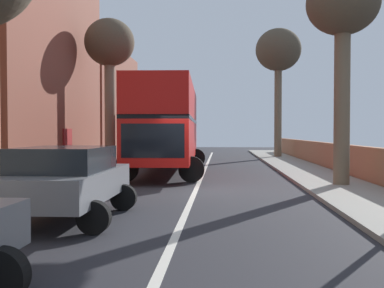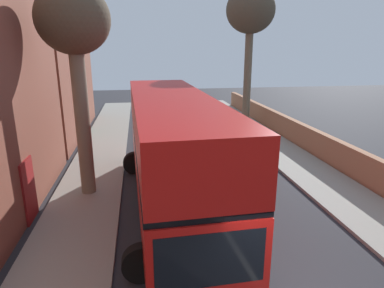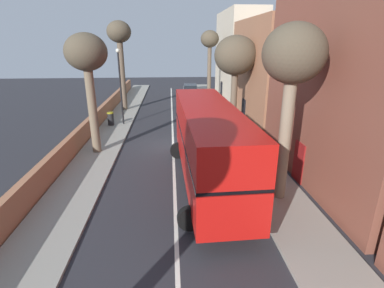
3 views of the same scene
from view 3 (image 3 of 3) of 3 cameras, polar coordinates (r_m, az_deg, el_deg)
ground_plane at (r=20.75m, az=-3.71°, el=-0.27°), size 84.00×84.00×0.00m
road_centre_line at (r=20.75m, az=-3.71°, el=-0.26°), size 0.16×54.00×0.01m
sidewalk_left at (r=21.32m, az=9.57°, el=0.21°), size 2.60×60.00×0.12m
sidewalk_right at (r=21.29m, az=-17.02°, el=-0.43°), size 2.60×60.00×0.12m
terraced_houses_left at (r=22.34m, az=18.91°, el=12.67°), size 4.07×47.52×10.50m
boundary_wall_right at (r=21.50m, az=-21.21°, el=1.06°), size 0.36×54.00×1.38m
double_decker_bus at (r=14.35m, az=3.17°, el=0.60°), size 3.82×11.10×4.06m
parked_car_grey_left_0 at (r=25.49m, az=1.76°, el=5.67°), size 2.53×4.11×1.61m
parked_car_grey_left_1 at (r=31.38m, az=0.63°, el=8.25°), size 2.41×4.52×1.57m
parked_car_grey_left_2 at (r=39.10m, az=-0.34°, el=10.51°), size 2.62×4.40×1.61m
street_tree_left_0 at (r=12.81m, az=19.16°, el=14.84°), size 2.54×2.54×7.61m
street_tree_right_1 at (r=19.11m, az=-19.89°, el=15.43°), size 2.49×2.49×7.37m
street_tree_left_2 at (r=24.60m, az=8.52°, el=16.47°), size 3.42×3.42×7.36m
street_tree_left_4 at (r=36.85m, az=3.49°, el=19.00°), size 2.18×2.18×8.13m
street_tree_right_5 at (r=31.53m, az=-13.99°, el=19.24°), size 2.37×2.37×8.82m
lamppost_right at (r=25.77m, az=-13.86°, el=11.80°), size 0.32×0.32×6.31m
litter_bin_right at (r=26.19m, az=-15.60°, el=4.79°), size 0.55×0.55×1.13m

